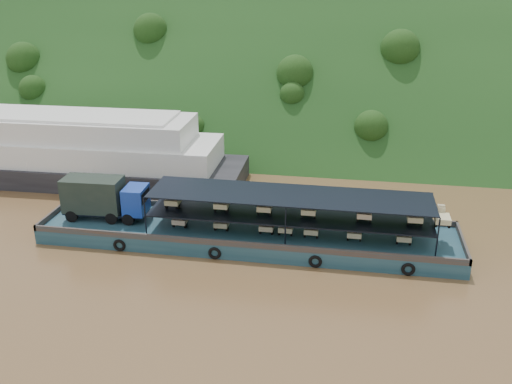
# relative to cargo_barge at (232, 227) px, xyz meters

# --- Properties ---
(ground) EXTENTS (160.00, 160.00, 0.00)m
(ground) POSITION_rel_cargo_barge_xyz_m (3.46, 0.42, -1.23)
(ground) COLOR brown
(ground) RESTS_ON ground
(hillside) EXTENTS (140.00, 39.60, 39.60)m
(hillside) POSITION_rel_cargo_barge_xyz_m (3.46, 36.42, -1.23)
(hillside) COLOR #163814
(hillside) RESTS_ON ground
(cargo_barge) EXTENTS (35.00, 7.18, 4.88)m
(cargo_barge) POSITION_rel_cargo_barge_xyz_m (0.00, 0.00, 0.00)
(cargo_barge) COLOR #133543
(cargo_barge) RESTS_ON ground
(passenger_ferry) EXTENTS (36.28, 9.71, 7.31)m
(passenger_ferry) POSITION_rel_cargo_barge_xyz_m (-19.59, 11.76, 1.94)
(passenger_ferry) COLOR black
(passenger_ferry) RESTS_ON ground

